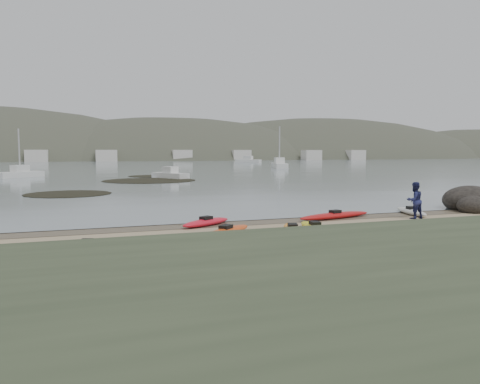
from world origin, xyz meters
name	(u,v)px	position (x,y,z in m)	size (l,w,h in m)	color
ground	(240,221)	(0.00, 0.00, 0.00)	(600.00, 600.00, 0.00)	tan
wet_sand	(242,222)	(0.00, -0.30, 0.00)	(60.00, 60.00, 0.00)	brown
water	(87,157)	(0.00, 300.00, 0.01)	(1200.00, 1200.00, 0.00)	slate
kayaks	(268,230)	(-0.07, -3.85, 0.17)	(22.15, 8.49, 0.34)	teal
person_east	(415,200)	(9.01, -2.17, 0.97)	(0.95, 0.74, 1.94)	navy
rock_cluster	(480,205)	(15.69, -0.13, 0.23)	(5.24, 3.85, 1.75)	black
kelp_mats	(138,182)	(-0.98, 32.81, 0.03)	(18.00, 32.11, 0.04)	black
moored_boats	(110,165)	(-0.72, 79.21, 0.60)	(92.35, 81.93, 1.40)	silver
far_hills	(181,193)	(39.38, 193.97, -15.93)	(550.00, 135.00, 80.00)	#384235
far_town	(116,156)	(6.00, 145.00, 2.00)	(199.00, 5.00, 4.00)	beige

